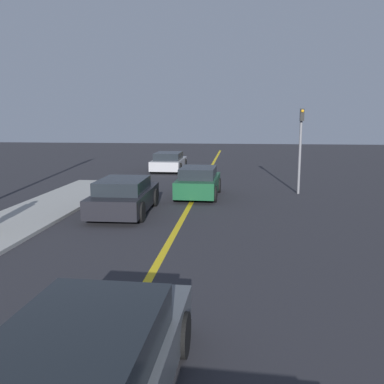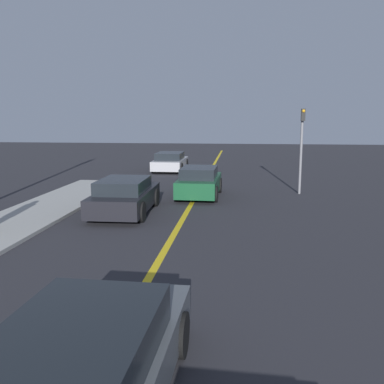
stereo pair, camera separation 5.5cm
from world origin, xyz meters
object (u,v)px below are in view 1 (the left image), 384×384
at_px(car_far_distant, 124,196).
at_px(car_parked_left_lot, 198,182).
at_px(car_ahead_center, 87,368).
at_px(traffic_light, 300,142).
at_px(car_oncoming_far, 169,162).

xyz_separation_m(car_far_distant, car_parked_left_lot, (2.44, 3.67, 0.01)).
height_order(car_ahead_center, car_parked_left_lot, car_parked_left_lot).
xyz_separation_m(car_ahead_center, traffic_light, (4.57, 15.74, 1.79)).
height_order(car_parked_left_lot, car_oncoming_far, car_parked_left_lot).
height_order(car_ahead_center, traffic_light, traffic_light).
distance_m(car_parked_left_lot, car_oncoming_far, 9.64).
distance_m(car_far_distant, car_parked_left_lot, 4.40).
xyz_separation_m(car_parked_left_lot, traffic_light, (4.60, 1.25, 1.76)).
bearing_deg(car_far_distant, traffic_light, 33.79).
relative_size(car_far_distant, traffic_light, 1.12).
xyz_separation_m(car_oncoming_far, traffic_light, (7.45, -7.97, 1.81)).
height_order(car_ahead_center, car_far_distant, car_far_distant).
bearing_deg(car_far_distant, car_parked_left_lot, 55.25).
relative_size(car_oncoming_far, traffic_light, 1.11).
distance_m(car_ahead_center, car_parked_left_lot, 14.50).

